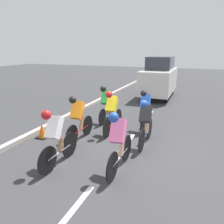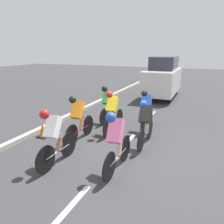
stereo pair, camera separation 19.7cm
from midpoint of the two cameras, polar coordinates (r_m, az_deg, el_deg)
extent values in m
plane|color=#38383A|center=(6.82, 4.21, -8.61)|extent=(60.00, 60.00, 0.00)
cube|color=white|center=(4.51, -9.62, -23.29)|extent=(0.12, 1.40, 0.01)
cube|color=white|center=(7.00, 4.76, -7.95)|extent=(0.12, 1.40, 0.01)
cube|color=white|center=(9.90, 10.72, -0.88)|extent=(0.12, 1.40, 0.01)
cube|color=#A8A399|center=(8.46, -16.26, -3.74)|extent=(0.20, 26.52, 0.14)
cylinder|color=black|center=(6.14, -10.32, -8.25)|extent=(0.03, 0.69, 0.69)
cylinder|color=black|center=(5.46, -15.95, -11.89)|extent=(0.03, 0.69, 0.69)
cylinder|color=#B7B7BC|center=(5.79, -12.95, -9.98)|extent=(0.04, 0.96, 0.04)
cylinder|color=#B7B7BC|center=(5.82, -12.12, -7.48)|extent=(0.04, 0.04, 0.42)
cylinder|color=yellow|center=(5.78, -12.72, -8.89)|extent=(0.07, 0.07, 0.16)
cylinder|color=#9E704C|center=(5.76, -12.65, -8.09)|extent=(0.12, 0.23, 0.36)
cube|color=white|center=(5.46, -14.24, -3.78)|extent=(0.37, 0.48, 0.59)
sphere|color=red|center=(5.20, -16.21, -0.60)|extent=(0.23, 0.23, 0.23)
cylinder|color=black|center=(5.83, 4.48, -9.39)|extent=(0.03, 0.69, 0.69)
cylinder|color=black|center=(4.97, 0.46, -14.16)|extent=(0.03, 0.69, 0.69)
cylinder|color=#B7B7BC|center=(5.39, 2.65, -11.59)|extent=(0.04, 1.04, 0.04)
cylinder|color=#B7B7BC|center=(5.45, 3.36, -8.81)|extent=(0.04, 0.04, 0.42)
cylinder|color=green|center=(5.39, 2.85, -10.42)|extent=(0.07, 0.07, 0.16)
cylinder|color=beige|center=(5.37, 2.97, -9.53)|extent=(0.12, 0.23, 0.36)
cube|color=pink|center=(5.02, 2.07, -4.95)|extent=(0.37, 0.49, 0.60)
sphere|color=blue|center=(4.71, 0.86, -1.44)|extent=(0.23, 0.23, 0.23)
cylinder|color=black|center=(8.58, 10.62, -1.10)|extent=(0.03, 0.70, 0.70)
cylinder|color=black|center=(7.68, 8.99, -3.07)|extent=(0.03, 0.70, 0.70)
cylinder|color=red|center=(8.13, 9.85, -2.03)|extent=(0.04, 0.96, 0.04)
cylinder|color=red|center=(8.23, 10.20, -0.30)|extent=(0.04, 0.04, 0.42)
cylinder|color=#1999D8|center=(8.15, 9.97, -1.26)|extent=(0.07, 0.07, 0.16)
cylinder|color=tan|center=(8.14, 10.03, -0.68)|extent=(0.12, 0.23, 0.36)
cube|color=blue|center=(7.86, 9.69, 2.52)|extent=(0.38, 0.47, 0.58)
sphere|color=black|center=(7.58, 9.18, 4.82)|extent=(0.21, 0.21, 0.21)
cylinder|color=black|center=(7.25, 10.60, -4.39)|extent=(0.03, 0.69, 0.69)
cylinder|color=black|center=(6.32, 8.47, -7.42)|extent=(0.03, 0.69, 0.69)
cylinder|color=navy|center=(6.78, 9.61, -5.80)|extent=(0.04, 1.02, 0.04)
cylinder|color=navy|center=(6.87, 10.06, -3.66)|extent=(0.04, 0.04, 0.42)
cylinder|color=green|center=(6.79, 9.75, -4.87)|extent=(0.07, 0.07, 0.16)
cylinder|color=#DBAD84|center=(6.79, 9.84, -4.17)|extent=(0.12, 0.23, 0.36)
cube|color=black|center=(6.47, 9.57, -0.54)|extent=(0.34, 0.46, 0.55)
sphere|color=blue|center=(6.18, 9.12, 2.05)|extent=(0.21, 0.21, 0.21)
cylinder|color=black|center=(7.53, -5.50, -3.44)|extent=(0.03, 0.68, 0.68)
cylinder|color=black|center=(6.72, -9.66, -6.06)|extent=(0.03, 0.68, 0.68)
cylinder|color=red|center=(7.12, -7.46, -4.67)|extent=(0.04, 1.01, 0.04)
cylinder|color=red|center=(7.19, -6.80, -2.66)|extent=(0.04, 0.04, 0.42)
cylinder|color=#1999D8|center=(7.13, -7.28, -3.79)|extent=(0.07, 0.07, 0.16)
cylinder|color=tan|center=(7.12, -7.20, -3.12)|extent=(0.12, 0.23, 0.36)
cube|color=orange|center=(6.83, -8.19, 0.53)|extent=(0.35, 0.48, 0.58)
sphere|color=black|center=(6.57, -9.42, 3.22)|extent=(0.22, 0.22, 0.22)
cylinder|color=black|center=(8.16, 2.55, -1.70)|extent=(0.03, 0.71, 0.71)
cylinder|color=black|center=(7.24, -0.39, -4.01)|extent=(0.03, 0.71, 0.71)
cylinder|color=red|center=(7.70, 1.17, -2.79)|extent=(0.04, 1.04, 0.04)
cylinder|color=red|center=(7.79, 1.69, -0.93)|extent=(0.04, 0.04, 0.42)
cylinder|color=yellow|center=(7.71, 1.32, -1.98)|extent=(0.07, 0.07, 0.16)
cylinder|color=#DBAD84|center=(7.71, 1.40, -1.35)|extent=(0.12, 0.23, 0.36)
cube|color=yellow|center=(7.41, 0.83, 2.07)|extent=(0.34, 0.48, 0.58)
sphere|color=red|center=(7.14, 0.09, 4.62)|extent=(0.23, 0.23, 0.23)
cylinder|color=black|center=(9.30, 1.03, 0.38)|extent=(0.03, 0.66, 0.66)
cylinder|color=black|center=(8.42, -1.55, -1.31)|extent=(0.03, 0.66, 0.66)
cylinder|color=navy|center=(8.86, -0.20, -0.42)|extent=(0.04, 1.00, 0.04)
cylinder|color=navy|center=(8.95, 0.24, 1.16)|extent=(0.04, 0.04, 0.42)
cylinder|color=green|center=(8.87, -0.07, 0.28)|extent=(0.07, 0.07, 0.16)
cylinder|color=#DBAD84|center=(8.87, -0.01, 0.82)|extent=(0.12, 0.23, 0.36)
cube|color=green|center=(8.60, -0.57, 3.84)|extent=(0.35, 0.48, 0.58)
sphere|color=black|center=(8.34, -1.30, 6.07)|extent=(0.23, 0.23, 0.23)
cylinder|color=black|center=(12.44, 15.28, 3.81)|extent=(0.14, 0.64, 0.64)
cylinder|color=black|center=(12.69, 9.20, 4.41)|extent=(0.14, 0.64, 0.64)
cylinder|color=black|center=(14.90, 16.74, 5.66)|extent=(0.14, 0.64, 0.64)
cylinder|color=black|center=(15.11, 11.60, 6.15)|extent=(0.14, 0.64, 0.64)
cube|color=silver|center=(13.66, 13.45, 7.89)|extent=(1.70, 4.07, 1.36)
cube|color=#2D333D|center=(13.76, 13.90, 12.33)|extent=(1.39, 2.24, 0.75)
cube|color=black|center=(7.73, -16.74, -6.12)|extent=(0.36, 0.36, 0.03)
cone|color=orange|center=(7.64, -16.89, -4.41)|extent=(0.28, 0.28, 0.46)
camera|label=1|loc=(0.10, -89.18, 0.24)|focal=35.00mm
camera|label=2|loc=(0.10, 90.82, -0.24)|focal=35.00mm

